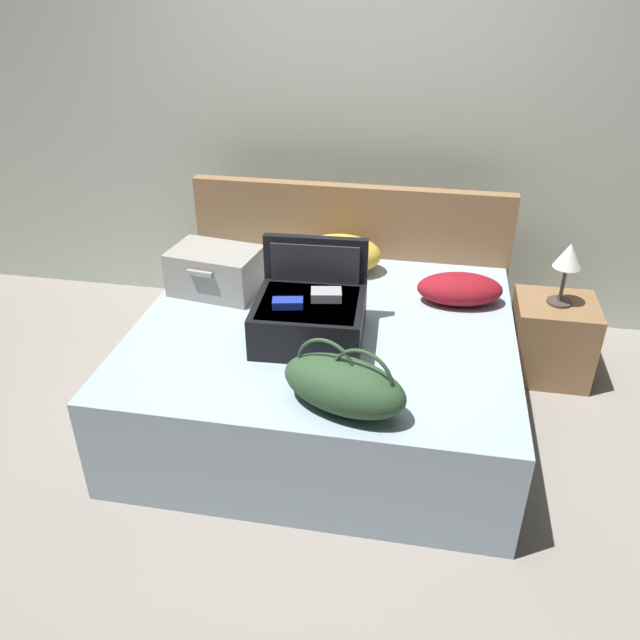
{
  "coord_description": "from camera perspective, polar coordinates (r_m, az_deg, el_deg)",
  "views": [
    {
      "loc": [
        0.48,
        -2.33,
        2.18
      ],
      "look_at": [
        0.0,
        0.28,
        0.64
      ],
      "focal_mm": 36.11,
      "sensor_mm": 36.0,
      "label": 1
    }
  ],
  "objects": [
    {
      "name": "pillow_center_head",
      "position": [
        3.47,
        12.27,
        2.71
      ],
      "size": [
        0.47,
        0.29,
        0.16
      ],
      "primitive_type": "ellipsoid",
      "rotation": [
        0.0,
        0.0,
        0.11
      ],
      "color": "maroon",
      "rests_on": "bed"
    },
    {
      "name": "pillow_near_headboard",
      "position": [
        3.73,
        1.81,
        5.87
      ],
      "size": [
        0.48,
        0.31,
        0.22
      ],
      "primitive_type": "ellipsoid",
      "rotation": [
        0.0,
        0.0,
        0.04
      ],
      "color": "gold",
      "rests_on": "bed"
    },
    {
      "name": "hard_case_medium",
      "position": [
        3.54,
        -9.25,
        4.34
      ],
      "size": [
        0.5,
        0.38,
        0.24
      ],
      "rotation": [
        0.0,
        0.0,
        -0.15
      ],
      "color": "gray",
      "rests_on": "bed"
    },
    {
      "name": "back_wall",
      "position": [
        4.11,
        3.63,
        17.76
      ],
      "size": [
        8.0,
        0.1,
        2.6
      ],
      "primitive_type": "cube",
      "color": "#B7C1B2",
      "rests_on": "ground"
    },
    {
      "name": "ground_plane",
      "position": [
        3.23,
        -0.9,
        -12.29
      ],
      "size": [
        12.0,
        12.0,
        0.0
      ],
      "primitive_type": "plane",
      "color": "gray"
    },
    {
      "name": "bed",
      "position": [
        3.37,
        0.38,
        -4.37
      ],
      "size": [
        1.88,
        1.67,
        0.54
      ],
      "primitive_type": "cube",
      "color": "#99ADBC",
      "rests_on": "ground"
    },
    {
      "name": "nightstand",
      "position": [
        3.92,
        19.8,
        -1.59
      ],
      "size": [
        0.44,
        0.4,
        0.47
      ],
      "primitive_type": "cube",
      "color": "olive",
      "rests_on": "ground"
    },
    {
      "name": "duffel_bag",
      "position": [
        2.6,
        2.12,
        -5.75
      ],
      "size": [
        0.59,
        0.42,
        0.31
      ],
      "rotation": [
        0.0,
        0.0,
        -0.32
      ],
      "color": "#2D4C2D",
      "rests_on": "bed"
    },
    {
      "name": "headboard",
      "position": [
        4.01,
        2.58,
        5.2
      ],
      "size": [
        1.92,
        0.08,
        0.98
      ],
      "primitive_type": "cube",
      "color": "olive",
      "rests_on": "ground"
    },
    {
      "name": "table_lamp",
      "position": [
        3.69,
        21.12,
        4.99
      ],
      "size": [
        0.15,
        0.15,
        0.36
      ],
      "color": "#3F3833",
      "rests_on": "nightstand"
    },
    {
      "name": "hard_case_large",
      "position": [
        3.06,
        -0.9,
        0.58
      ],
      "size": [
        0.54,
        0.5,
        0.44
      ],
      "rotation": [
        0.0,
        0.0,
        0.05
      ],
      "color": "black",
      "rests_on": "bed"
    }
  ]
}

